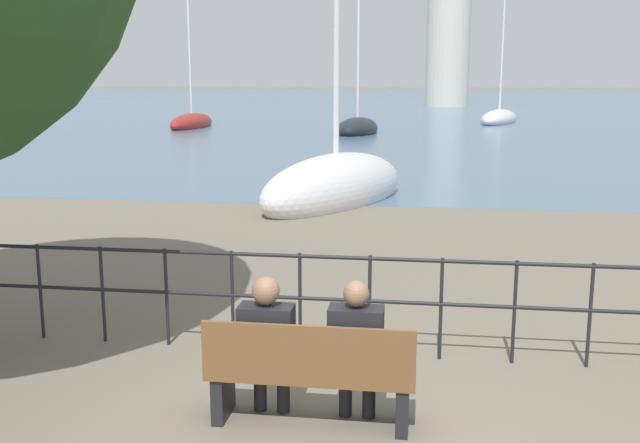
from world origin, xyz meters
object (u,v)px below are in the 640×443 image
Objects in this scene: park_bench at (310,376)px; sailboat_0 at (499,118)px; seated_person_right at (356,346)px; sailboat_4 at (192,123)px; sailboat_2 at (336,187)px; seated_person_left at (267,341)px; sailboat_3 at (357,127)px.

sailboat_0 reaches higher than park_bench.
seated_person_right is 0.12× the size of sailboat_0.
sailboat_0 is at bearing 22.17° from sailboat_4.
park_bench is 11.06m from sailboat_2.
seated_person_left reaches higher than seated_person_right.
seated_person_right is (0.73, 0.00, -0.01)m from seated_person_left.
seated_person_left is 0.10× the size of sailboat_3.
park_bench is 1.38× the size of seated_person_right.
seated_person_right is at bearing -70.40° from sailboat_4.
park_bench is 0.14× the size of sailboat_3.
park_bench is at bearing -168.25° from seated_person_right.
sailboat_2 is 23.44m from sailboat_3.
sailboat_0 is 21.46m from sailboat_4.
sailboat_3 is at bearing -109.19° from sailboat_0.
sailboat_4 is at bearing -140.70° from sailboat_0.
sailboat_0 is 15.22m from sailboat_3.
sailboat_3 is at bearing 94.65° from park_bench.
sailboat_0 is at bearing 82.55° from park_bench.
sailboat_3 is (-8.91, -12.34, 0.04)m from sailboat_0.
seated_person_left is 47.11m from sailboat_0.
sailboat_3 is 11.63m from sailboat_4.
seated_person_right is at bearing -57.90° from sailboat_2.
sailboat_3 reaches higher than park_bench.
seated_person_left is 10.96m from sailboat_2.
sailboat_2 is at bearing -78.89° from sailboat_3.
sailboat_3 is at bearing 95.26° from seated_person_right.
sailboat_3 reaches higher than seated_person_right.
sailboat_4 is (-13.69, 38.46, -0.12)m from park_bench.
sailboat_0 reaches higher than seated_person_left.
seated_person_left is (-0.36, 0.07, 0.25)m from park_bench.
sailboat_3 is at bearing -21.00° from sailboat_4.
sailboat_2 reaches higher than seated_person_left.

